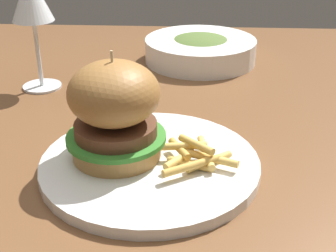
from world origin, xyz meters
name	(u,v)px	position (x,y,z in m)	size (l,w,h in m)	color
dining_table	(170,146)	(0.00, 0.00, 0.66)	(1.48, 0.94, 0.74)	brown
main_plate	(150,164)	(-0.01, -0.20, 0.75)	(0.26, 0.26, 0.01)	white
burger_sandwich	(115,111)	(-0.05, -0.19, 0.81)	(0.12, 0.12, 0.13)	#B78447
fries_pile	(195,156)	(0.04, -0.20, 0.77)	(0.10, 0.10, 0.03)	#EABC5B
wine_glass	(31,1)	(-0.22, 0.06, 0.89)	(0.07, 0.07, 0.19)	silver
soup_bowl	(200,49)	(0.05, 0.21, 0.76)	(0.22, 0.22, 0.05)	white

